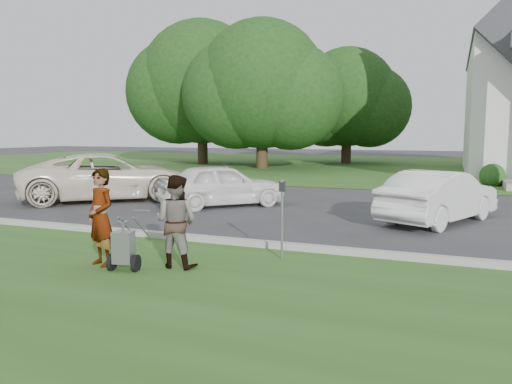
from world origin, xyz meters
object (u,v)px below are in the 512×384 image
Objects in this scene: tree_far at (202,88)px; striping_cart at (124,248)px; tree_back at (347,102)px; person_right at (176,222)px; car_a at (109,177)px; car_b at (222,185)px; car_d at (439,196)px; person_left at (101,218)px; parking_meter_near at (282,210)px; tree_left at (262,90)px.

striping_cart is at bearing -64.90° from tree_far.
person_right is at bearing -83.91° from tree_back.
car_b is at bearing -128.82° from car_a.
tree_back is at bearing -48.54° from car_d.
person_right is 0.39× the size of car_d.
person_right is at bearing 81.84° from car_d.
striping_cart is (12.63, -26.96, -5.29)m from tree_far.
person_right is at bearing -175.50° from car_a.
tree_far reaches higher than person_left.
parking_meter_near is at bearing -59.39° from tree_far.
car_d is (5.49, 6.90, -0.18)m from person_left.
person_right reaches higher than car_b.
tree_back is 6.38× the size of parking_meter_near.
car_d is (2.63, 5.28, -0.26)m from parking_meter_near.
striping_cart is 0.99m from person_right.
car_d is at bearing -48.63° from tree_far.
striping_cart is 0.26× the size of car_d.
car_a is (-8.37, 5.65, -0.12)m from parking_meter_near.
car_a is 1.42× the size of car_d.
parking_meter_near is 0.25× the size of car_a.
tree_left is 6.48× the size of person_right.
parking_meter_near is (14.91, -25.21, -4.74)m from tree_far.
tree_left is at bearing 124.44° from person_left.
person_right is at bearing -141.94° from parking_meter_near.
tree_back is at bearing 82.49° from striping_cart.
tree_back is 1.61× the size of car_a.
person_right is at bearing 24.42° from striping_cart.
tree_far is 30.01m from person_right.
tree_left reaches higher than car_d.
car_d is (17.54, -19.92, -5.00)m from tree_far.
tree_back is (4.00, 8.00, -0.38)m from tree_left.
tree_left is 2.52× the size of car_d.
person_left is 1.06× the size of person_right.
parking_meter_near is (8.91, -22.21, -4.16)m from tree_left.
tree_left is 17.72m from car_b.
car_b is (-4.00, 5.76, -0.25)m from parking_meter_near.
tree_back is 2.35× the size of car_b.
person_right is (3.35, -31.43, -3.91)m from tree_back.
car_d is (4.19, 6.50, -0.13)m from person_right.
tree_back is (10.00, 5.00, -0.97)m from tree_far.
person_left is 3.29m from parking_meter_near.
tree_left is 0.91× the size of tree_far.
parking_meter_near is 0.37× the size of car_b.
tree_back is at bearing -85.00° from person_right.
car_b is at bearing 118.99° from person_left.
car_b is 0.97× the size of car_d.
car_a is at bearing 46.85° from car_b.
car_a is (-6.81, 6.87, 0.01)m from person_right.
parking_meter_near reaches higher than car_b.
tree_far is at bearing 153.44° from tree_left.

